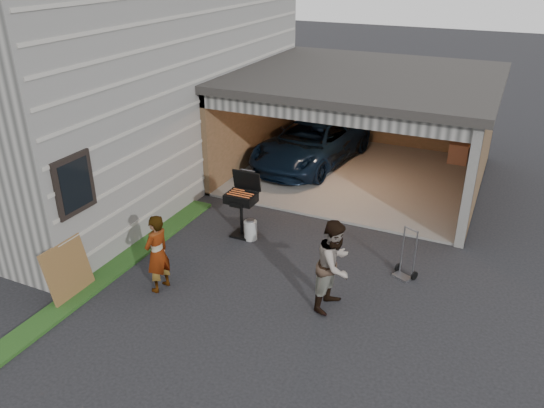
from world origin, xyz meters
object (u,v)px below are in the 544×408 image
(man, at_px, (334,265))
(bbq_grill, at_px, (242,200))
(plywood_panel, at_px, (68,270))
(woman, at_px, (157,253))
(hand_truck, at_px, (405,267))
(propane_tank, at_px, (251,230))
(minivan, at_px, (311,145))

(man, distance_m, bbq_grill, 3.17)
(man, distance_m, plywood_panel, 4.83)
(bbq_grill, distance_m, plywood_panel, 3.85)
(woman, xyz_separation_m, hand_truck, (4.10, 2.36, -0.57))
(man, relative_size, plywood_panel, 1.59)
(woman, height_order, propane_tank, woman)
(woman, xyz_separation_m, propane_tank, (0.68, 2.43, -0.55))
(woman, xyz_separation_m, man, (3.12, 0.87, 0.08))
(woman, bearing_deg, minivan, -174.87)
(bbq_grill, bearing_deg, woman, -99.52)
(plywood_panel, bearing_deg, propane_tank, 58.00)
(minivan, relative_size, propane_tank, 10.44)
(plywood_panel, bearing_deg, man, 20.98)
(man, relative_size, bbq_grill, 1.17)
(bbq_grill, height_order, plywood_panel, bbq_grill)
(woman, bearing_deg, hand_truck, 127.07)
(woman, relative_size, man, 0.90)
(man, distance_m, hand_truck, 1.90)
(minivan, bearing_deg, plywood_panel, -94.21)
(hand_truck, bearing_deg, plywood_panel, -124.68)
(man, height_order, plywood_panel, man)
(propane_tank, relative_size, hand_truck, 0.41)
(bbq_grill, distance_m, propane_tank, 0.71)
(hand_truck, bearing_deg, propane_tank, -156.19)
(man, bearing_deg, plywood_panel, 119.76)
(woman, distance_m, plywood_panel, 1.64)
(bbq_grill, relative_size, propane_tank, 3.35)
(bbq_grill, relative_size, plywood_panel, 1.36)
(plywood_panel, bearing_deg, bbq_grill, 62.00)
(man, bearing_deg, bbq_grill, 67.20)
(man, relative_size, hand_truck, 1.62)
(propane_tank, bearing_deg, minivan, 95.12)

